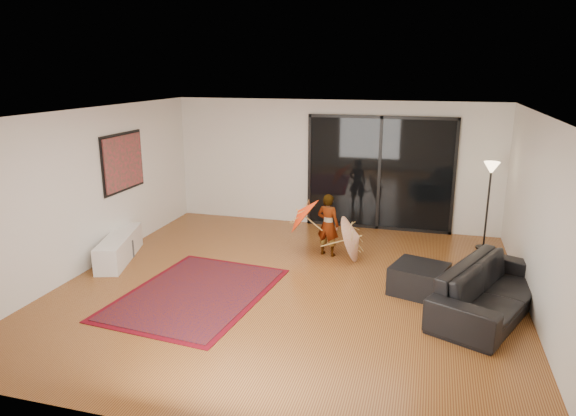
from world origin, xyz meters
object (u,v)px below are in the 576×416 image
at_px(ottoman, 419,279).
at_px(media_console, 119,248).
at_px(sofa, 491,289).
at_px(child, 328,225).

bearing_deg(ottoman, media_console, -179.93).
bearing_deg(ottoman, sofa, -23.29).
relative_size(media_console, sofa, 0.69).
bearing_deg(sofa, child, 82.58).
height_order(media_console, ottoman, media_console).
height_order(sofa, child, child).
relative_size(sofa, ottoman, 3.10).
bearing_deg(sofa, ottoman, 91.35).
distance_m(sofa, ottoman, 1.08).
xyz_separation_m(ottoman, child, (-1.67, 1.24, 0.36)).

